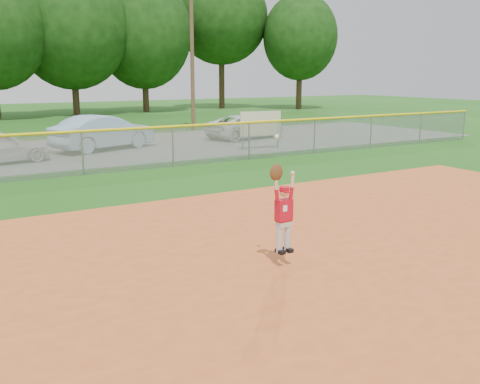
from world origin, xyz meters
name	(u,v)px	position (x,y,z in m)	size (l,w,h in m)	color
ground	(227,260)	(0.00, 0.00, 0.00)	(120.00, 120.00, 0.00)	#1B5012
clay_infield	(333,322)	(0.00, -3.00, 0.02)	(24.00, 16.00, 0.04)	#C05422
parking_strip	(47,153)	(0.00, 16.00, 0.01)	(44.00, 10.00, 0.03)	slate
car_blue	(103,132)	(2.45, 15.74, 0.81)	(1.66, 4.76, 1.57)	#85ADC7
car_white_b	(246,127)	(10.33, 16.20, 0.65)	(2.07, 4.49, 1.25)	white
sponsor_sign	(261,125)	(8.62, 12.17, 1.16)	(1.95, 0.39, 1.75)	gray
outfield_fence	(82,150)	(0.00, 10.00, 0.88)	(40.06, 0.10, 1.55)	gray
power_lines	(36,49)	(1.00, 22.00, 4.68)	(19.40, 0.24, 9.00)	#4C3823
ballplayer	(283,209)	(0.65, -0.84, 1.09)	(0.53, 0.23, 2.11)	silver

